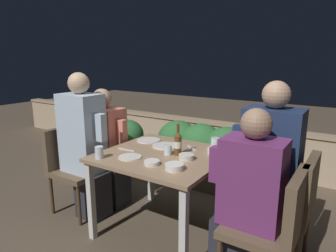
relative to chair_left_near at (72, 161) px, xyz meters
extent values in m
plane|color=brown|center=(0.96, 0.15, -0.50)|extent=(16.00, 16.00, 0.00)
cube|color=tan|center=(0.96, 1.96, -0.22)|extent=(9.00, 0.14, 0.56)
cube|color=#9E8466|center=(0.96, 1.96, 0.08)|extent=(9.00, 0.18, 0.04)
cube|color=#937556|center=(0.96, 0.15, 0.19)|extent=(0.97, 0.92, 0.03)
cube|color=silver|center=(0.52, -0.26, -0.16)|extent=(0.05, 0.05, 0.67)
cube|color=silver|center=(1.39, -0.26, -0.16)|extent=(0.05, 0.05, 0.67)
cube|color=silver|center=(0.52, 0.56, -0.16)|extent=(0.05, 0.05, 0.67)
cube|color=silver|center=(1.39, 0.56, -0.16)|extent=(0.05, 0.05, 0.67)
cube|color=brown|center=(0.80, 1.18, -0.36)|extent=(1.13, 0.36, 0.28)
ellipsoid|color=#2D6633|center=(0.48, 1.18, 0.00)|extent=(0.51, 0.47, 0.48)
ellipsoid|color=#2D6633|center=(0.80, 1.18, 0.00)|extent=(0.51, 0.47, 0.48)
ellipsoid|color=#2D6633|center=(1.11, 1.18, 0.00)|extent=(0.51, 0.47, 0.48)
cube|color=brown|center=(0.09, 0.00, -0.09)|extent=(0.44, 0.44, 0.05)
cube|color=brown|center=(-0.10, 0.00, 0.13)|extent=(0.06, 0.44, 0.39)
cylinder|color=#47321E|center=(-0.10, -0.19, -0.31)|extent=(0.03, 0.03, 0.38)
cylinder|color=#47321E|center=(0.29, -0.19, -0.31)|extent=(0.03, 0.03, 0.38)
cylinder|color=#47321E|center=(-0.10, 0.19, -0.31)|extent=(0.03, 0.03, 0.38)
cylinder|color=#47321E|center=(0.29, 0.19, -0.31)|extent=(0.03, 0.03, 0.38)
cube|color=#282833|center=(0.26, 0.00, -0.28)|extent=(0.26, 0.23, 0.43)
cube|color=silver|center=(0.16, 0.00, 0.30)|extent=(0.38, 0.26, 0.72)
cube|color=silver|center=(0.41, 0.00, 0.39)|extent=(0.07, 0.07, 0.24)
sphere|color=tan|center=(0.16, 0.00, 0.76)|extent=(0.19, 0.19, 0.19)
cube|color=brown|center=(0.08, 0.28, -0.09)|extent=(0.44, 0.44, 0.05)
cube|color=brown|center=(-0.11, 0.28, 0.13)|extent=(0.06, 0.44, 0.39)
cylinder|color=#47321E|center=(-0.11, 0.09, -0.31)|extent=(0.03, 0.03, 0.38)
cylinder|color=#47321E|center=(0.27, 0.09, -0.31)|extent=(0.03, 0.03, 0.38)
cylinder|color=#47321E|center=(-0.11, 0.47, -0.31)|extent=(0.03, 0.03, 0.38)
cylinder|color=#47321E|center=(0.27, 0.47, -0.31)|extent=(0.03, 0.03, 0.38)
cube|color=#282833|center=(0.25, 0.28, -0.28)|extent=(0.28, 0.23, 0.43)
cube|color=#E07A66|center=(0.15, 0.28, 0.21)|extent=(0.40, 0.26, 0.56)
cube|color=#E07A66|center=(0.40, 0.28, 0.28)|extent=(0.07, 0.07, 0.24)
sphere|color=tan|center=(0.15, 0.28, 0.59)|extent=(0.19, 0.19, 0.19)
cube|color=brown|center=(1.83, -0.04, -0.09)|extent=(0.44, 0.44, 0.05)
cube|color=brown|center=(2.03, -0.04, 0.13)|extent=(0.06, 0.44, 0.39)
cylinder|color=#47321E|center=(1.64, 0.15, -0.31)|extent=(0.03, 0.03, 0.38)
cube|color=#282833|center=(1.66, -0.04, -0.28)|extent=(0.27, 0.23, 0.43)
cube|color=#6B2D66|center=(1.76, -0.04, 0.22)|extent=(0.38, 0.26, 0.56)
cube|color=#6B2D66|center=(1.51, -0.04, 0.28)|extent=(0.07, 0.07, 0.24)
sphere|color=#99755B|center=(1.76, -0.04, 0.59)|extent=(0.19, 0.19, 0.19)
cube|color=brown|center=(1.85, 0.30, -0.09)|extent=(0.44, 0.44, 0.05)
cube|color=brown|center=(2.05, 0.30, 0.13)|extent=(0.06, 0.44, 0.39)
cylinder|color=#47321E|center=(1.66, 0.11, -0.31)|extent=(0.03, 0.03, 0.38)
cylinder|color=#47321E|center=(1.66, 0.49, -0.31)|extent=(0.03, 0.03, 0.38)
cylinder|color=#47321E|center=(2.05, 0.49, -0.31)|extent=(0.03, 0.03, 0.38)
cube|color=#282833|center=(1.68, 0.30, -0.28)|extent=(0.27, 0.23, 0.43)
cube|color=navy|center=(1.78, 0.30, 0.29)|extent=(0.39, 0.26, 0.70)
cube|color=navy|center=(1.53, 0.30, 0.37)|extent=(0.07, 0.07, 0.24)
sphere|color=tan|center=(1.78, 0.30, 0.73)|extent=(0.19, 0.19, 0.19)
cylinder|color=brown|center=(1.07, 0.19, 0.28)|extent=(0.06, 0.06, 0.16)
cylinder|color=beige|center=(1.07, 0.19, 0.29)|extent=(0.06, 0.06, 0.06)
cone|color=brown|center=(1.07, 0.19, 0.38)|extent=(0.06, 0.06, 0.03)
cylinder|color=brown|center=(1.07, 0.19, 0.43)|extent=(0.02, 0.02, 0.07)
cylinder|color=silver|center=(0.79, -0.08, 0.21)|extent=(0.18, 0.18, 0.01)
cylinder|color=silver|center=(0.86, 0.33, 0.21)|extent=(0.23, 0.23, 0.01)
cylinder|color=silver|center=(0.63, 0.39, 0.21)|extent=(0.22, 0.22, 0.01)
cylinder|color=silver|center=(1.22, -0.10, 0.23)|extent=(0.14, 0.14, 0.04)
torus|color=silver|center=(1.22, -0.10, 0.24)|extent=(0.14, 0.14, 0.01)
cylinder|color=beige|center=(1.19, 0.13, 0.23)|extent=(0.12, 0.12, 0.04)
torus|color=beige|center=(1.19, 0.13, 0.24)|extent=(0.12, 0.12, 0.01)
cylinder|color=silver|center=(1.33, 0.40, 0.23)|extent=(0.16, 0.16, 0.04)
torus|color=silver|center=(1.33, 0.40, 0.24)|extent=(0.16, 0.16, 0.01)
cylinder|color=silver|center=(1.03, -0.11, 0.22)|extent=(0.12, 0.12, 0.03)
torus|color=silver|center=(1.03, -0.11, 0.23)|extent=(0.12, 0.12, 0.01)
cylinder|color=silver|center=(1.25, 0.54, 0.25)|extent=(0.08, 0.08, 0.09)
cylinder|color=silver|center=(0.60, -0.22, 0.25)|extent=(0.07, 0.07, 0.10)
cylinder|color=silver|center=(1.00, 0.15, 0.25)|extent=(0.06, 0.06, 0.08)
cube|color=silver|center=(0.64, 0.06, 0.21)|extent=(0.17, 0.03, 0.01)
cube|color=silver|center=(1.09, 0.40, 0.21)|extent=(0.14, 0.12, 0.01)
cylinder|color=#9E5638|center=(-0.12, 0.95, -0.40)|extent=(0.30, 0.30, 0.19)
cylinder|color=#47331E|center=(-0.12, 0.95, -0.22)|extent=(0.04, 0.04, 0.17)
ellipsoid|color=#2D6633|center=(-0.12, 0.95, 0.03)|extent=(0.41, 0.41, 0.37)
camera|label=1|loc=(2.26, -1.80, 0.99)|focal=32.00mm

